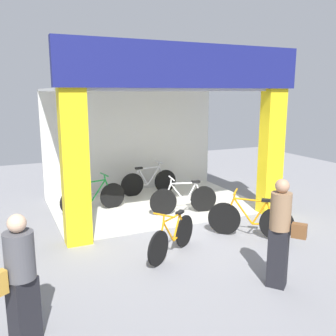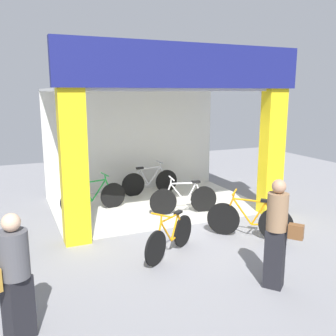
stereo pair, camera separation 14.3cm
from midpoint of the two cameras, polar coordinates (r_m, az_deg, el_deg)
ground_plane at (r=8.40m, az=2.87°, el=-8.80°), size 18.30×18.30×0.00m
shop_facade at (r=9.42m, az=-1.48°, el=6.19°), size 5.35×3.76×3.88m
bicycle_inside_0 at (r=9.08m, az=2.90°, el=-4.78°), size 1.66×0.46×0.92m
bicycle_inside_1 at (r=9.41m, az=-10.86°, el=-4.39°), size 1.67×0.46×0.92m
bicycle_inside_2 at (r=10.78m, az=-2.40°, el=-2.09°), size 1.71×0.47×0.94m
bicycle_parked_0 at (r=6.86m, az=0.95°, el=-10.51°), size 1.30×0.93×0.86m
bicycle_parked_1 at (r=7.81m, az=12.82°, el=-7.73°), size 1.30×1.21×0.95m
pedestrian_0 at (r=5.87m, az=16.98°, el=-9.52°), size 0.50×0.56×1.68m
pedestrian_1 at (r=4.83m, az=-21.52°, el=-15.15°), size 0.57×0.47×1.58m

